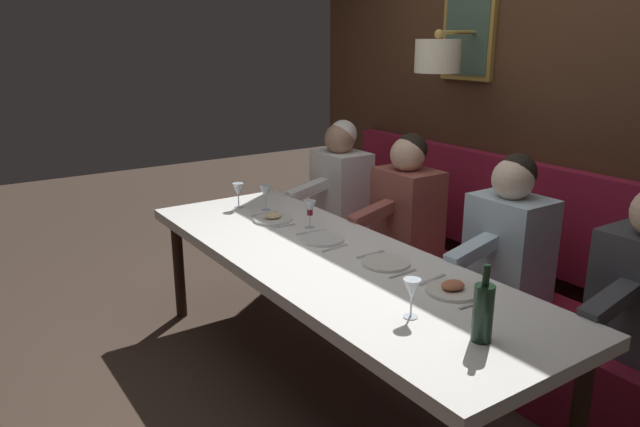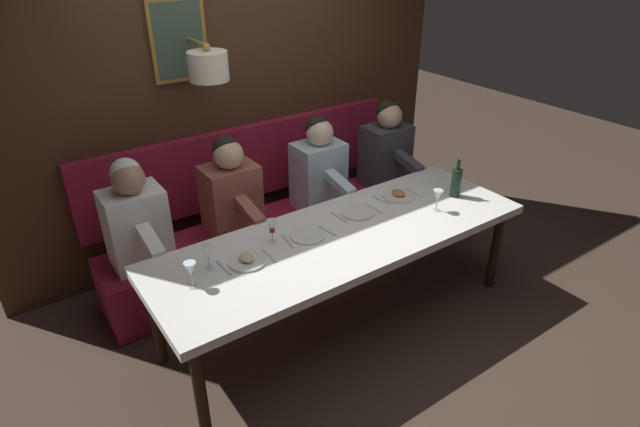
% 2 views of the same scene
% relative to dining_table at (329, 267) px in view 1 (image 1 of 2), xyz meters
% --- Properties ---
extents(ground_plane, '(12.00, 12.00, 0.00)m').
position_rel_dining_table_xyz_m(ground_plane, '(0.00, 0.00, -0.68)').
color(ground_plane, '#423328').
extents(dining_table, '(0.90, 2.67, 0.74)m').
position_rel_dining_table_xyz_m(dining_table, '(0.00, 0.00, 0.00)').
color(dining_table, white).
rests_on(dining_table, ground_plane).
extents(banquette_bench, '(0.52, 2.87, 0.45)m').
position_rel_dining_table_xyz_m(banquette_bench, '(0.89, 0.00, -0.45)').
color(banquette_bench, maroon).
rests_on(banquette_bench, ground_plane).
extents(back_wall_panel, '(0.59, 4.07, 2.90)m').
position_rel_dining_table_xyz_m(back_wall_panel, '(1.46, 0.01, 0.69)').
color(back_wall_panel, '#422819').
rests_on(back_wall_panel, ground_plane).
extents(diner_near, '(0.60, 0.40, 0.79)m').
position_rel_dining_table_xyz_m(diner_near, '(0.88, -0.41, 0.14)').
color(diner_near, silver).
rests_on(diner_near, banquette_bench).
extents(diner_middle, '(0.60, 0.40, 0.79)m').
position_rel_dining_table_xyz_m(diner_middle, '(0.88, 0.39, 0.14)').
color(diner_middle, '#934C42').
rests_on(diner_middle, banquette_bench).
extents(diner_far, '(0.60, 0.40, 0.79)m').
position_rel_dining_table_xyz_m(diner_far, '(0.88, 1.11, 0.14)').
color(diner_far, white).
rests_on(diner_far, banquette_bench).
extents(place_setting_0, '(0.24, 0.32, 0.05)m').
position_rel_dining_table_xyz_m(place_setting_0, '(0.19, -0.67, 0.08)').
color(place_setting_0, silver).
rests_on(place_setting_0, dining_table).
extents(place_setting_1, '(0.24, 0.31, 0.05)m').
position_rel_dining_table_xyz_m(place_setting_1, '(0.07, 0.69, 0.08)').
color(place_setting_1, silver).
rests_on(place_setting_1, dining_table).
extents(place_setting_2, '(0.24, 0.31, 0.01)m').
position_rel_dining_table_xyz_m(place_setting_2, '(0.17, -0.25, 0.07)').
color(place_setting_2, silver).
rests_on(place_setting_2, dining_table).
extents(place_setting_3, '(0.24, 0.33, 0.01)m').
position_rel_dining_table_xyz_m(place_setting_3, '(0.11, 0.22, 0.07)').
color(place_setting_3, silver).
rests_on(place_setting_3, dining_table).
extents(wine_glass_0, '(0.07, 0.07, 0.16)m').
position_rel_dining_table_xyz_m(wine_glass_0, '(0.02, 1.07, 0.18)').
color(wine_glass_0, silver).
rests_on(wine_glass_0, dining_table).
extents(wine_glass_1, '(0.07, 0.07, 0.16)m').
position_rel_dining_table_xyz_m(wine_glass_1, '(0.18, 0.45, 0.18)').
color(wine_glass_1, silver).
rests_on(wine_glass_1, dining_table).
extents(wine_glass_2, '(0.07, 0.07, 0.16)m').
position_rel_dining_table_xyz_m(wine_glass_2, '(0.14, 0.91, 0.18)').
color(wine_glass_2, silver).
rests_on(wine_glass_2, dining_table).
extents(wine_glass_3, '(0.07, 0.07, 0.16)m').
position_rel_dining_table_xyz_m(wine_glass_3, '(-0.13, -0.75, 0.18)').
color(wine_glass_3, silver).
rests_on(wine_glass_3, dining_table).
extents(wine_bottle, '(0.08, 0.08, 0.30)m').
position_rel_dining_table_xyz_m(wine_bottle, '(-0.04, -1.04, 0.18)').
color(wine_bottle, black).
rests_on(wine_bottle, dining_table).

